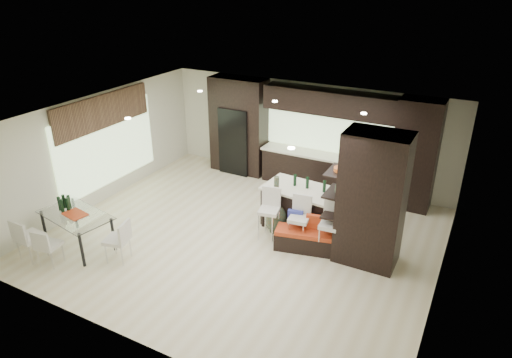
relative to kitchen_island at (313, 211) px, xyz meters
The scene contains 22 objects.
ground 1.64m from the kitchen_island, 140.26° to the right, with size 8.00×8.00×0.00m, color beige.
back_wall 2.91m from the kitchen_island, 115.88° to the left, with size 8.00×0.02×2.70m, color beige.
left_wall 5.38m from the kitchen_island, 169.07° to the right, with size 0.02×7.00×2.70m, color beige.
right_wall 3.09m from the kitchen_island, 19.83° to the right, with size 0.02×7.00×2.70m, color beige.
ceiling 2.73m from the kitchen_island, 140.26° to the right, with size 8.00×7.00×0.02m, color white.
window_left 5.31m from the kitchen_island, behind, with size 0.04×3.20×1.90m, color #B2D199.
window_back 2.75m from the kitchen_island, 103.96° to the left, with size 3.40×0.04×1.20m, color #B2D199.
stone_accent 5.50m from the kitchen_island, behind, with size 0.08×3.00×0.80m, color brown.
ceiling_spots 2.63m from the kitchen_island, 148.00° to the right, with size 4.00×3.00×0.02m, color white.
back_cabinetry 2.44m from the kitchen_island, 108.17° to the left, with size 6.80×0.68×2.70m, color black.
refrigerator 3.79m from the kitchen_island, 145.79° to the left, with size 0.90×0.68×1.90m, color black.
partition_column 1.75m from the kitchen_island, 23.56° to the right, with size 1.20×0.80×2.70m, color black.
kitchen_island is the anchor object (origin of this frame).
stool_left 1.05m from the kitchen_island, 131.25° to the right, with size 0.41×0.41×0.93m, color silver.
stool_mid 0.79m from the kitchen_island, 90.00° to the right, with size 0.41×0.41×0.92m, color silver.
stool_right 1.06m from the kitchen_island, 49.17° to the right, with size 0.43×0.43×0.98m, color silver.
bench 0.89m from the kitchen_island, 80.19° to the right, with size 1.19×0.46×0.46m, color black.
floor_vase 0.85m from the kitchen_island, 145.42° to the right, with size 0.49×0.49×1.34m, color #444E38, non-canonical shape.
dining_table 5.03m from the kitchen_island, 144.24° to the right, with size 1.57×0.88×0.76m, color white.
chair_near 5.48m from the kitchen_island, 138.08° to the right, with size 0.40×0.40×0.75m, color silver.
chair_far 5.87m from the kitchen_island, 141.08° to the right, with size 0.46×0.46×0.85m, color silver.
chair_end 4.19m from the kitchen_island, 135.53° to the right, with size 0.44×0.44×0.81m, color silver.
Camera 1 is at (4.25, -7.44, 5.33)m, focal length 32.00 mm.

